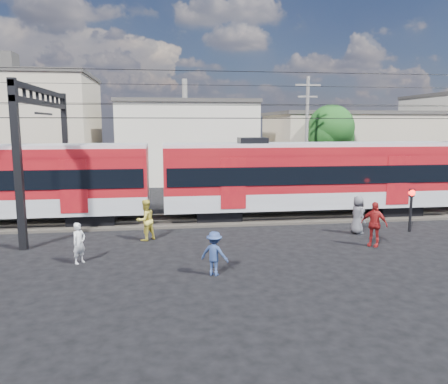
{
  "coord_description": "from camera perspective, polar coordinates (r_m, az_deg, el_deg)",
  "views": [
    {
      "loc": [
        -4.15,
        -15.15,
        5.18
      ],
      "look_at": [
        -1.33,
        5.0,
        2.02
      ],
      "focal_mm": 35.0,
      "sensor_mm": 36.0,
      "label": 1
    }
  ],
  "objects": [
    {
      "name": "track_bed",
      "position": [
        24.07,
        2.15,
        -3.45
      ],
      "size": [
        70.0,
        3.4,
        0.12
      ],
      "primitive_type": "cube",
      "color": "#2D2823",
      "rests_on": "ground"
    },
    {
      "name": "building_mideast",
      "position": [
        43.2,
        16.98,
        5.77
      ],
      "size": [
        16.32,
        10.2,
        6.3
      ],
      "color": "tan",
      "rests_on": "ground"
    },
    {
      "name": "pedestrian_b",
      "position": [
        19.92,
        -10.23,
        -3.62
      ],
      "size": [
        1.15,
        1.11,
        1.86
      ],
      "primitive_type": "imported",
      "rotation": [
        0.0,
        0.0,
        3.81
      ],
      "color": "gold",
      "rests_on": "ground"
    },
    {
      "name": "utility_pole_mid",
      "position": [
        31.82,
        10.74,
        7.52
      ],
      "size": [
        1.8,
        0.24,
        8.5
      ],
      "color": "slate",
      "rests_on": "ground"
    },
    {
      "name": "crossing_signal",
      "position": [
        22.9,
        23.26,
        -1.22
      ],
      "size": [
        0.31,
        0.31,
        2.11
      ],
      "color": "black",
      "rests_on": "ground"
    },
    {
      "name": "pedestrian_a",
      "position": [
        17.33,
        -18.41,
        -6.34
      ],
      "size": [
        0.64,
        0.67,
        1.55
      ],
      "primitive_type": "imported",
      "rotation": [
        0.0,
        0.0,
        0.89
      ],
      "color": "silver",
      "rests_on": "ground"
    },
    {
      "name": "ground",
      "position": [
        16.54,
        7.07,
        -9.48
      ],
      "size": [
        120.0,
        120.0,
        0.0
      ],
      "primitive_type": "plane",
      "color": "black",
      "rests_on": "ground"
    },
    {
      "name": "tree_near",
      "position": [
        35.82,
        14.03,
        7.74
      ],
      "size": [
        3.82,
        3.64,
        6.72
      ],
      "color": "#382619",
      "rests_on": "ground"
    },
    {
      "name": "pedestrian_c",
      "position": [
        15.18,
        -1.26,
        -8.03
      ],
      "size": [
        1.15,
        0.99,
        1.55
      ],
      "primitive_type": "imported",
      "rotation": [
        0.0,
        0.0,
        2.63
      ],
      "color": "navy",
      "rests_on": "ground"
    },
    {
      "name": "rail_near",
      "position": [
        23.33,
        2.48,
        -3.55
      ],
      "size": [
        70.0,
        0.12,
        0.12
      ],
      "primitive_type": "cube",
      "color": "#59544C",
      "rests_on": "track_bed"
    },
    {
      "name": "building_midwest",
      "position": [
        42.24,
        -5.07,
        6.73
      ],
      "size": [
        12.24,
        12.24,
        7.3
      ],
      "color": "beige",
      "rests_on": "ground"
    },
    {
      "name": "pedestrian_d",
      "position": [
        19.75,
        19.0,
        -3.98
      ],
      "size": [
        1.14,
        1.12,
        1.93
      ],
      "primitive_type": "imported",
      "rotation": [
        0.0,
        0.0,
        -0.76
      ],
      "color": "maroon",
      "rests_on": "ground"
    },
    {
      "name": "commuter_train",
      "position": [
        24.72,
        11.48,
        2.21
      ],
      "size": [
        50.3,
        3.08,
        4.17
      ],
      "color": "black",
      "rests_on": "ground"
    },
    {
      "name": "catenary",
      "position": [
        23.59,
        -19.17,
        8.25
      ],
      "size": [
        70.0,
        9.3,
        7.52
      ],
      "color": "black",
      "rests_on": "ground"
    },
    {
      "name": "building_west",
      "position": [
        41.21,
        -26.35,
        7.2
      ],
      "size": [
        14.28,
        10.2,
        9.3
      ],
      "color": "tan",
      "rests_on": "ground"
    },
    {
      "name": "rail_far",
      "position": [
        24.77,
        1.85,
        -2.81
      ],
      "size": [
        70.0,
        0.12,
        0.12
      ],
      "primitive_type": "cube",
      "color": "#59544C",
      "rests_on": "track_bed"
    },
    {
      "name": "pedestrian_e",
      "position": [
        21.75,
        17.07,
        -2.88
      ],
      "size": [
        0.73,
        0.98,
        1.82
      ],
      "primitive_type": "imported",
      "rotation": [
        0.0,
        0.0,
        1.76
      ],
      "color": "#54545A",
      "rests_on": "ground"
    }
  ]
}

